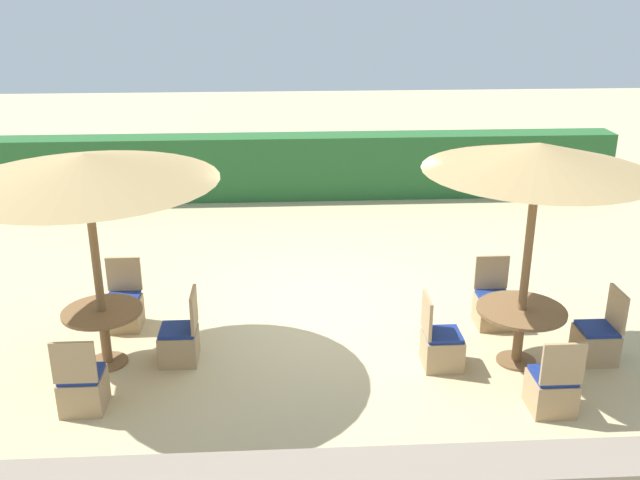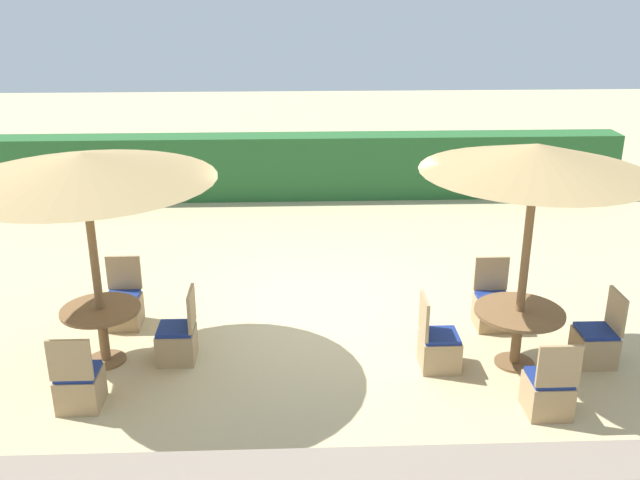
{
  "view_description": "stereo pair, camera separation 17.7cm",
  "coord_description": "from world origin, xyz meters",
  "px_view_note": "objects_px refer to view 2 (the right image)",
  "views": [
    {
      "loc": [
        -0.56,
        -8.94,
        4.5
      ],
      "look_at": [
        0.0,
        0.6,
        0.9
      ],
      "focal_mm": 40.0,
      "sensor_mm": 36.0,
      "label": 1
    },
    {
      "loc": [
        -0.39,
        -8.95,
        4.5
      ],
      "look_at": [
        0.0,
        0.6,
        0.9
      ],
      "focal_mm": 40.0,
      "sensor_mm": 36.0,
      "label": 2
    }
  ],
  "objects_px": {
    "patio_chair_front_right_east": "(596,343)",
    "patio_chair_front_right_north": "(492,308)",
    "parasol_front_left": "(83,167)",
    "patio_chair_front_left_east": "(178,340)",
    "round_table_front_left": "(102,321)",
    "patio_chair_front_right_west": "(438,348)",
    "patio_chair_front_left_south": "(79,386)",
    "patio_chair_front_left_north": "(124,307)",
    "round_table_front_right": "(518,322)",
    "parasol_front_right": "(536,159)",
    "patio_chair_front_right_south": "(548,392)"
  },
  "relations": [
    {
      "from": "patio_chair_front_right_south",
      "to": "patio_chair_front_right_west",
      "type": "height_order",
      "value": "same"
    },
    {
      "from": "round_table_front_left",
      "to": "round_table_front_right",
      "type": "bearing_deg",
      "value": -3.04
    },
    {
      "from": "patio_chair_front_right_west",
      "to": "patio_chair_front_left_south",
      "type": "height_order",
      "value": "same"
    },
    {
      "from": "round_table_front_right",
      "to": "patio_chair_front_left_east",
      "type": "relative_size",
      "value": 1.15
    },
    {
      "from": "patio_chair_front_right_north",
      "to": "round_table_front_left",
      "type": "relative_size",
      "value": 0.98
    },
    {
      "from": "patio_chair_front_left_south",
      "to": "patio_chair_front_left_north",
      "type": "xyz_separation_m",
      "value": [
        0.06,
        1.95,
        0.0
      ]
    },
    {
      "from": "round_table_front_right",
      "to": "patio_chair_front_right_north",
      "type": "bearing_deg",
      "value": 91.07
    },
    {
      "from": "parasol_front_left",
      "to": "round_table_front_left",
      "type": "xyz_separation_m",
      "value": [
        -0.0,
        0.0,
        -1.92
      ]
    },
    {
      "from": "parasol_front_right",
      "to": "patio_chair_front_left_east",
      "type": "distance_m",
      "value": 4.73
    },
    {
      "from": "round_table_front_left",
      "to": "patio_chair_front_right_west",
      "type": "bearing_deg",
      "value": -4.19
    },
    {
      "from": "parasol_front_right",
      "to": "round_table_front_left",
      "type": "bearing_deg",
      "value": 176.96
    },
    {
      "from": "patio_chair_front_right_west",
      "to": "patio_chair_front_right_east",
      "type": "height_order",
      "value": "same"
    },
    {
      "from": "round_table_front_left",
      "to": "patio_chair_front_left_south",
      "type": "height_order",
      "value": "patio_chair_front_left_south"
    },
    {
      "from": "patio_chair_front_right_west",
      "to": "round_table_front_left",
      "type": "xyz_separation_m",
      "value": [
        -4.06,
        0.3,
        0.28
      ]
    },
    {
      "from": "patio_chair_front_left_south",
      "to": "patio_chair_front_right_west",
      "type": "bearing_deg",
      "value": 9.39
    },
    {
      "from": "parasol_front_left",
      "to": "patio_chair_front_left_south",
      "type": "distance_m",
      "value": 2.41
    },
    {
      "from": "patio_chair_front_right_west",
      "to": "patio_chair_front_left_east",
      "type": "relative_size",
      "value": 1.0
    },
    {
      "from": "parasol_front_right",
      "to": "patio_chair_front_right_north",
      "type": "distance_m",
      "value": 2.52
    },
    {
      "from": "patio_chair_front_left_south",
      "to": "patio_chair_front_left_north",
      "type": "bearing_deg",
      "value": 88.14
    },
    {
      "from": "round_table_front_right",
      "to": "round_table_front_left",
      "type": "xyz_separation_m",
      "value": [
        -5.02,
        0.27,
        -0.03
      ]
    },
    {
      "from": "parasol_front_left",
      "to": "patio_chair_front_left_north",
      "type": "relative_size",
      "value": 3.19
    },
    {
      "from": "patio_chair_front_right_east",
      "to": "patio_chair_front_left_east",
      "type": "distance_m",
      "value": 5.12
    },
    {
      "from": "patio_chair_front_right_south",
      "to": "parasol_front_right",
      "type": "bearing_deg",
      "value": 92.13
    },
    {
      "from": "patio_chair_front_left_north",
      "to": "round_table_front_right",
      "type": "bearing_deg",
      "value": 166.08
    },
    {
      "from": "parasol_front_left",
      "to": "patio_chair_front_left_east",
      "type": "xyz_separation_m",
      "value": [
        0.89,
        0.01,
        -2.2
      ]
    },
    {
      "from": "patio_chair_front_right_north",
      "to": "round_table_front_left",
      "type": "distance_m",
      "value": 5.06
    },
    {
      "from": "patio_chair_front_right_south",
      "to": "round_table_front_left",
      "type": "xyz_separation_m",
      "value": [
        -5.06,
        1.31,
        0.28
      ]
    },
    {
      "from": "parasol_front_right",
      "to": "patio_chair_front_left_south",
      "type": "relative_size",
      "value": 2.96
    },
    {
      "from": "patio_chair_front_right_east",
      "to": "round_table_front_left",
      "type": "height_order",
      "value": "patio_chair_front_right_east"
    },
    {
      "from": "parasol_front_right",
      "to": "patio_chair_front_right_south",
      "type": "xyz_separation_m",
      "value": [
        0.04,
        -1.04,
        -2.31
      ]
    },
    {
      "from": "parasol_front_right",
      "to": "patio_chair_front_right_south",
      "type": "bearing_deg",
      "value": -87.87
    },
    {
      "from": "parasol_front_left",
      "to": "round_table_front_right",
      "type": "bearing_deg",
      "value": -3.04
    },
    {
      "from": "parasol_front_right",
      "to": "patio_chair_front_right_west",
      "type": "relative_size",
      "value": 2.96
    },
    {
      "from": "round_table_front_left",
      "to": "patio_chair_front_left_south",
      "type": "xyz_separation_m",
      "value": [
        -0.04,
        -0.97,
        -0.28
      ]
    },
    {
      "from": "patio_chair_front_right_north",
      "to": "parasol_front_left",
      "type": "distance_m",
      "value": 5.51
    },
    {
      "from": "patio_chair_front_right_south",
      "to": "patio_chair_front_left_north",
      "type": "height_order",
      "value": "same"
    },
    {
      "from": "parasol_front_right",
      "to": "round_table_front_left",
      "type": "distance_m",
      "value": 5.42
    },
    {
      "from": "round_table_front_left",
      "to": "patio_chair_front_left_north",
      "type": "height_order",
      "value": "patio_chair_front_left_north"
    },
    {
      "from": "patio_chair_front_right_west",
      "to": "patio_chair_front_left_east",
      "type": "bearing_deg",
      "value": -95.57
    },
    {
      "from": "patio_chair_front_right_east",
      "to": "patio_chair_front_left_south",
      "type": "xyz_separation_m",
      "value": [
        -6.04,
        -0.71,
        0.0
      ]
    },
    {
      "from": "parasol_front_left",
      "to": "patio_chair_front_left_east",
      "type": "bearing_deg",
      "value": 0.7
    },
    {
      "from": "round_table_front_left",
      "to": "patio_chair_front_left_east",
      "type": "distance_m",
      "value": 0.94
    },
    {
      "from": "patio_chair_front_right_west",
      "to": "round_table_front_right",
      "type": "bearing_deg",
      "value": 91.85
    },
    {
      "from": "patio_chair_front_right_north",
      "to": "patio_chair_front_left_east",
      "type": "relative_size",
      "value": 1.0
    },
    {
      "from": "patio_chair_front_right_east",
      "to": "round_table_front_left",
      "type": "bearing_deg",
      "value": 87.5
    },
    {
      "from": "patio_chair_front_right_east",
      "to": "patio_chair_front_left_south",
      "type": "bearing_deg",
      "value": 96.72
    },
    {
      "from": "patio_chair_front_right_east",
      "to": "patio_chair_front_right_north",
      "type": "xyz_separation_m",
      "value": [
        -1.01,
        1.0,
        0.0
      ]
    },
    {
      "from": "patio_chair_front_left_south",
      "to": "round_table_front_right",
      "type": "bearing_deg",
      "value": 7.98
    },
    {
      "from": "patio_chair_front_right_north",
      "to": "patio_chair_front_right_south",
      "type": "bearing_deg",
      "value": 91.61
    },
    {
      "from": "round_table_front_right",
      "to": "parasol_front_right",
      "type": "bearing_deg",
      "value": -135.0
    }
  ]
}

